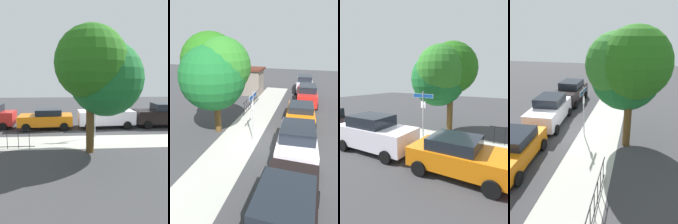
# 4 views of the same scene
# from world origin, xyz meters

# --- Properties ---
(ground_plane) EXTENTS (60.00, 60.00, 0.00)m
(ground_plane) POSITION_xyz_m (0.00, 0.00, 0.00)
(ground_plane) COLOR #38383A
(sidewalk_strip) EXTENTS (24.00, 2.60, 0.00)m
(sidewalk_strip) POSITION_xyz_m (2.00, 1.30, 0.00)
(sidewalk_strip) COLOR #A6A69C
(sidewalk_strip) RESTS_ON ground_plane
(street_sign) EXTENTS (1.44, 0.07, 3.14)m
(street_sign) POSITION_xyz_m (0.03, 0.40, 2.21)
(street_sign) COLOR #9EA0A5
(street_sign) RESTS_ON ground_plane
(shade_tree) EXTENTS (4.63, 4.47, 6.47)m
(shade_tree) POSITION_xyz_m (0.16, 2.82, 4.28)
(shade_tree) COLOR #50391A
(shade_tree) RESTS_ON ground_plane
(car_black) EXTENTS (4.62, 2.26, 1.91)m
(car_black) POSITION_xyz_m (-6.05, -2.45, 0.96)
(car_black) COLOR black
(car_black) RESTS_ON ground_plane
(car_white) EXTENTS (4.55, 2.35, 1.95)m
(car_white) POSITION_xyz_m (-1.25, -2.40, 0.98)
(car_white) COLOR white
(car_white) RESTS_ON ground_plane
(car_orange) EXTENTS (4.22, 2.36, 1.57)m
(car_orange) POSITION_xyz_m (3.55, -2.25, 0.82)
(car_orange) COLOR orange
(car_orange) RESTS_ON ground_plane
(car_red) EXTENTS (4.69, 2.15, 1.92)m
(car_red) POSITION_xyz_m (8.35, -2.48, 0.96)
(car_red) COLOR red
(car_red) RESTS_ON ground_plane
(car_silver) EXTENTS (4.69, 2.14, 1.94)m
(car_silver) POSITION_xyz_m (13.15, -1.98, 0.97)
(car_silver) COLOR silver
(car_silver) RESTS_ON ground_plane
(iron_fence) EXTENTS (4.87, 0.04, 1.07)m
(iron_fence) POSITION_xyz_m (6.10, 2.30, 0.56)
(iron_fence) COLOR black
(iron_fence) RESTS_ON ground_plane
(utility_shed) EXTENTS (2.57, 2.85, 2.90)m
(utility_shed) POSITION_xyz_m (10.54, 3.80, 1.48)
(utility_shed) COLOR slate
(utility_shed) RESTS_ON ground_plane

